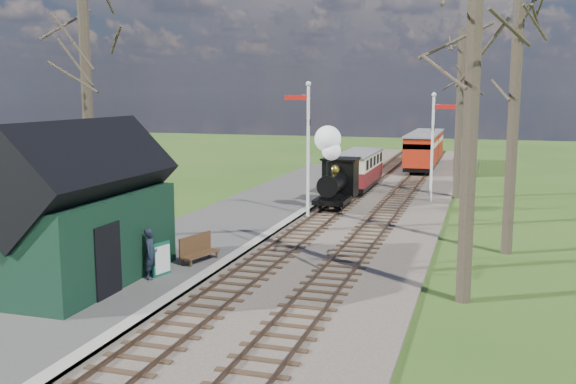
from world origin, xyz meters
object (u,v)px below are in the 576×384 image
(semaphore_near, at_px, (307,140))
(red_carriage_b, at_px, (428,146))
(semaphore_far, at_px, (434,139))
(coach, at_px, (359,168))
(sign_board, at_px, (162,259))
(person, at_px, (151,254))
(locomotive, at_px, (335,172))
(station_shed, at_px, (80,213))
(red_carriage_a, at_px, (421,152))
(bench, at_px, (197,249))

(semaphore_near, xyz_separation_m, red_carriage_b, (3.37, 23.69, -2.10))
(semaphore_near, xyz_separation_m, semaphore_far, (5.14, 6.00, -0.27))
(coach, xyz_separation_m, red_carriage_b, (2.60, 15.10, 0.15))
(sign_board, xyz_separation_m, person, (-0.15, -0.37, 0.25))
(locomotive, distance_m, person, 13.96)
(person, bearing_deg, semaphore_near, -14.56)
(station_shed, bearing_deg, semaphore_far, 64.28)
(red_carriage_a, distance_m, red_carriage_b, 5.50)
(coach, bearing_deg, locomotive, -90.11)
(coach, height_order, red_carriage_a, red_carriage_a)
(red_carriage_b, bearing_deg, locomotive, -97.04)
(semaphore_near, height_order, locomotive, semaphore_near)
(semaphore_near, relative_size, red_carriage_a, 1.19)
(station_shed, bearing_deg, bench, 53.64)
(locomotive, relative_size, red_carriage_a, 0.77)
(red_carriage_a, distance_m, bench, 27.53)
(semaphore_far, relative_size, sign_board, 5.52)
(coach, xyz_separation_m, bench, (-2.04, -17.53, -0.76))
(red_carriage_a, distance_m, sign_board, 29.42)
(red_carriage_b, relative_size, bench, 3.23)
(semaphore_far, distance_m, coach, 5.46)
(semaphore_far, bearing_deg, semaphore_near, -130.60)
(locomotive, relative_size, person, 2.60)
(sign_board, relative_size, bench, 0.64)
(red_carriage_a, relative_size, person, 3.39)
(coach, bearing_deg, person, -97.22)
(station_shed, distance_m, locomotive, 15.17)
(locomotive, bearing_deg, red_carriage_b, 82.96)
(coach, xyz_separation_m, sign_board, (-2.35, -19.39, -0.66))
(bench, distance_m, person, 2.31)
(red_carriage_b, xyz_separation_m, bench, (-4.64, -32.62, -0.91))
(coach, distance_m, red_carriage_b, 15.32)
(station_shed, xyz_separation_m, semaphore_near, (3.53, 12.00, 1.35))
(locomotive, bearing_deg, sign_board, -99.96)
(station_shed, relative_size, sign_board, 6.09)
(locomotive, xyz_separation_m, red_carriage_b, (2.61, 21.15, -0.34))
(coach, bearing_deg, sign_board, -96.92)
(sign_board, height_order, person, person)
(station_shed, bearing_deg, sign_board, 31.78)
(red_carriage_a, height_order, person, red_carriage_a)
(semaphore_near, xyz_separation_m, locomotive, (0.76, 2.54, -1.75))
(semaphore_far, bearing_deg, station_shed, -115.72)
(station_shed, distance_m, semaphore_far, 20.01)
(red_carriage_a, distance_m, person, 29.81)
(locomotive, distance_m, bench, 11.72)
(station_shed, height_order, red_carriage_b, station_shed)
(semaphore_far, xyz_separation_m, person, (-6.88, -17.17, -2.38))
(locomotive, xyz_separation_m, bench, (-2.02, -11.47, -1.25))
(semaphore_far, relative_size, locomotive, 1.43)
(bench, bearing_deg, red_carriage_b, 81.91)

